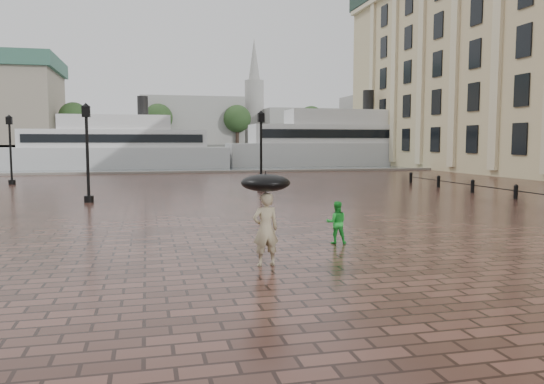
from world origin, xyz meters
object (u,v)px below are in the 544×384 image
at_px(child_pedestrian, 337,223).
at_px(adult_pedestrian, 266,229).
at_px(ferry_far, 342,143).
at_px(ferry_near, 117,147).
at_px(street_lamps, 116,150).

bearing_deg(child_pedestrian, adult_pedestrian, 53.94).
bearing_deg(adult_pedestrian, child_pedestrian, -145.77).
xyz_separation_m(adult_pedestrian, ferry_far, (20.11, 48.24, 1.85)).
distance_m(adult_pedestrian, ferry_near, 46.40).
distance_m(street_lamps, ferry_near, 26.60).
height_order(street_lamps, ferry_far, ferry_far).
bearing_deg(ferry_far, adult_pedestrian, -111.07).
relative_size(adult_pedestrian, child_pedestrian, 1.42).
distance_m(ferry_near, ferry_far, 25.81).
height_order(child_pedestrian, ferry_far, ferry_far).
height_order(street_lamps, child_pedestrian, street_lamps).
relative_size(child_pedestrian, ferry_near, 0.05).
distance_m(adult_pedestrian, child_pedestrian, 3.23).
height_order(child_pedestrian, ferry_near, ferry_near).
bearing_deg(ferry_near, child_pedestrian, -79.14).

